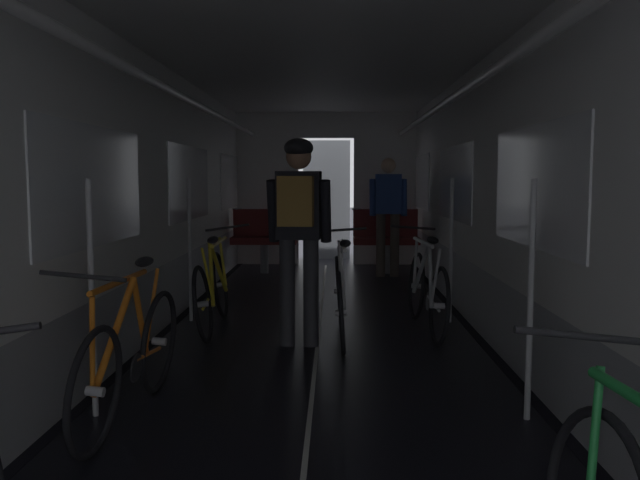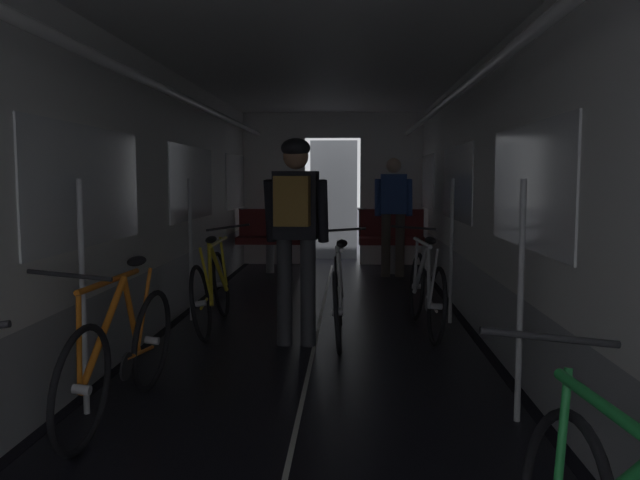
% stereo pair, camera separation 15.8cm
% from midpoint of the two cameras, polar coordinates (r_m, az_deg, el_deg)
% --- Properties ---
extents(train_car_shell, '(3.14, 12.34, 2.57)m').
position_cam_midpoint_polar(train_car_shell, '(5.26, -1.16, 8.59)').
color(train_car_shell, black).
rests_on(train_car_shell, ground).
extents(bench_seat_far_left, '(0.98, 0.51, 0.95)m').
position_cam_midpoint_polar(bench_seat_far_left, '(9.82, -5.29, 0.48)').
color(bench_seat_far_left, gray).
rests_on(bench_seat_far_left, ground).
extents(bench_seat_far_right, '(0.98, 0.51, 0.95)m').
position_cam_midpoint_polar(bench_seat_far_right, '(9.78, 5.24, 0.46)').
color(bench_seat_far_right, gray).
rests_on(bench_seat_far_right, ground).
extents(bicycle_yellow, '(0.44, 1.69, 0.96)m').
position_cam_midpoint_polar(bicycle_yellow, '(6.21, -10.01, -4.18)').
color(bicycle_yellow, black).
rests_on(bicycle_yellow, ground).
extents(bicycle_orange, '(0.44, 1.69, 0.95)m').
position_cam_midpoint_polar(bicycle_orange, '(4.05, -17.15, -9.46)').
color(bicycle_orange, black).
rests_on(bicycle_orange, ground).
extents(bicycle_silver, '(0.44, 1.69, 0.95)m').
position_cam_midpoint_polar(bicycle_silver, '(6.10, 8.50, -4.30)').
color(bicycle_silver, black).
rests_on(bicycle_silver, ground).
extents(person_cyclist_aisle, '(0.55, 0.41, 1.73)m').
position_cam_midpoint_polar(person_cyclist_aisle, '(5.42, -2.72, 1.87)').
color(person_cyclist_aisle, '#2D2D33').
rests_on(person_cyclist_aisle, ground).
extents(bicycle_white_in_aisle, '(0.44, 1.69, 0.95)m').
position_cam_midpoint_polar(bicycle_white_in_aisle, '(5.75, 0.97, -4.82)').
color(bicycle_white_in_aisle, black).
rests_on(bicycle_white_in_aisle, ground).
extents(person_standing_near_bench, '(0.53, 0.23, 1.69)m').
position_cam_midpoint_polar(person_standing_near_bench, '(9.38, 5.44, 2.74)').
color(person_standing_near_bench, brown).
rests_on(person_standing_near_bench, ground).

